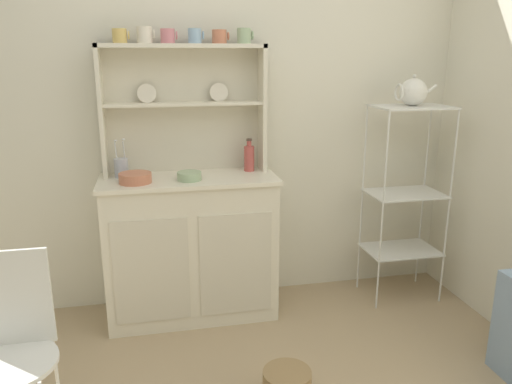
{
  "coord_description": "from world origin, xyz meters",
  "views": [
    {
      "loc": [
        -0.35,
        -1.47,
        1.56
      ],
      "look_at": [
        0.2,
        1.12,
        0.83
      ],
      "focal_mm": 34.94,
      "sensor_mm": 36.0,
      "label": 1
    }
  ],
  "objects": [
    {
      "name": "wall_back",
      "position": [
        0.0,
        1.62,
        1.25
      ],
      "size": [
        3.84,
        0.05,
        2.5
      ],
      "primitive_type": "cube",
      "color": "silver",
      "rests_on": "ground"
    },
    {
      "name": "bakers_rack",
      "position": [
        1.22,
        1.33,
        0.77
      ],
      "size": [
        0.47,
        0.32,
        1.26
      ],
      "color": "silver",
      "rests_on": "ground"
    },
    {
      "name": "hutch_shelf_unit",
      "position": [
        -0.15,
        1.53,
        1.31
      ],
      "size": [
        0.96,
        0.18,
        0.75
      ],
      "color": "beige",
      "rests_on": "hutch_cabinet"
    },
    {
      "name": "utensil_jar",
      "position": [
        -0.53,
        1.45,
        0.93
      ],
      "size": [
        0.08,
        0.08,
        0.23
      ],
      "color": "#B2B7C6",
      "rests_on": "hutch_cabinet"
    },
    {
      "name": "cup_terracotta_4",
      "position": [
        0.07,
        1.49,
        1.66
      ],
      "size": [
        0.1,
        0.08,
        0.08
      ],
      "color": "#C67556",
      "rests_on": "hutch_shelf_unit"
    },
    {
      "name": "cup_gold_0",
      "position": [
        -0.49,
        1.49,
        1.66
      ],
      "size": [
        0.09,
        0.08,
        0.08
      ],
      "color": "#DBB760",
      "rests_on": "hutch_shelf_unit"
    },
    {
      "name": "cup_cream_1",
      "position": [
        -0.35,
        1.49,
        1.67
      ],
      "size": [
        0.1,
        0.08,
        0.09
      ],
      "color": "silver",
      "rests_on": "hutch_shelf_unit"
    },
    {
      "name": "hutch_cabinet",
      "position": [
        -0.15,
        1.37,
        0.45
      ],
      "size": [
        1.03,
        0.45,
        0.88
      ],
      "color": "silver",
      "rests_on": "ground"
    },
    {
      "name": "bowl_floral_medium",
      "position": [
        -0.15,
        1.29,
        0.9
      ],
      "size": [
        0.14,
        0.14,
        0.05
      ],
      "primitive_type": "cylinder",
      "color": "#9EB78E",
      "rests_on": "hutch_cabinet"
    },
    {
      "name": "jam_bottle",
      "position": [
        0.23,
        1.45,
        0.96
      ],
      "size": [
        0.06,
        0.06,
        0.2
      ],
      "color": "#B74C47",
      "rests_on": "hutch_cabinet"
    },
    {
      "name": "cup_sage_5",
      "position": [
        0.21,
        1.49,
        1.67
      ],
      "size": [
        0.09,
        0.08,
        0.09
      ],
      "color": "#9EB78E",
      "rests_on": "hutch_shelf_unit"
    },
    {
      "name": "bowl_mixing_large",
      "position": [
        -0.45,
        1.29,
        0.9
      ],
      "size": [
        0.18,
        0.18,
        0.06
      ],
      "primitive_type": "cylinder",
      "color": "#C67556",
      "rests_on": "hutch_cabinet"
    },
    {
      "name": "cup_sky_3",
      "position": [
        -0.07,
        1.49,
        1.67
      ],
      "size": [
        0.09,
        0.08,
        0.08
      ],
      "color": "#8EB2D1",
      "rests_on": "hutch_shelf_unit"
    },
    {
      "name": "wire_chair",
      "position": [
        -0.92,
        0.36,
        0.52
      ],
      "size": [
        0.36,
        0.36,
        0.85
      ],
      "rotation": [
        0.0,
        0.0,
        0.24
      ],
      "color": "white",
      "rests_on": "ground"
    },
    {
      "name": "porcelain_teapot",
      "position": [
        1.22,
        1.33,
        1.35
      ],
      "size": [
        0.26,
        0.17,
        0.19
      ],
      "color": "white",
      "rests_on": "bakers_rack"
    },
    {
      "name": "cup_rose_2",
      "position": [
        -0.22,
        1.49,
        1.66
      ],
      "size": [
        0.09,
        0.08,
        0.08
      ],
      "color": "#D17A84",
      "rests_on": "hutch_shelf_unit"
    }
  ]
}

